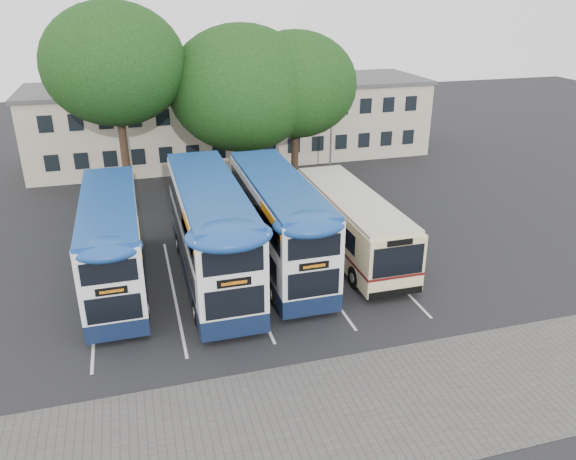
# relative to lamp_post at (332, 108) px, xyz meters

# --- Properties ---
(ground) EXTENTS (120.00, 120.00, 0.00)m
(ground) POSITION_rel_lamp_post_xyz_m (-6.00, -19.97, -5.08)
(ground) COLOR black
(ground) RESTS_ON ground
(paving_strip) EXTENTS (40.00, 6.00, 0.01)m
(paving_strip) POSITION_rel_lamp_post_xyz_m (-8.00, -24.97, -5.08)
(paving_strip) COLOR #595654
(paving_strip) RESTS_ON ground
(bay_lines) EXTENTS (14.12, 11.00, 0.01)m
(bay_lines) POSITION_rel_lamp_post_xyz_m (-9.75, -14.97, -5.08)
(bay_lines) COLOR silver
(bay_lines) RESTS_ON ground
(depot_building) EXTENTS (32.40, 8.40, 6.20)m
(depot_building) POSITION_rel_lamp_post_xyz_m (-6.00, 7.02, -1.93)
(depot_building) COLOR #ADA08B
(depot_building) RESTS_ON ground
(lamp_post) EXTENTS (0.25, 1.05, 9.06)m
(lamp_post) POSITION_rel_lamp_post_xyz_m (0.00, 0.00, 0.00)
(lamp_post) COLOR gray
(lamp_post) RESTS_ON ground
(tree_left) EXTENTS (8.51, 8.51, 12.63)m
(tree_left) POSITION_rel_lamp_post_xyz_m (-14.87, -2.81, 3.91)
(tree_left) COLOR black
(tree_left) RESTS_ON ground
(tree_mid) EXTENTS (9.48, 9.48, 11.25)m
(tree_mid) POSITION_rel_lamp_post_xyz_m (-7.16, -2.47, 2.13)
(tree_mid) COLOR black
(tree_mid) RESTS_ON ground
(tree_right) EXTENTS (8.18, 8.18, 10.78)m
(tree_right) POSITION_rel_lamp_post_xyz_m (-3.56, -2.45, 2.20)
(tree_right) COLOR black
(tree_right) RESTS_ON ground
(bus_dd_left) EXTENTS (2.55, 10.51, 4.38)m
(bus_dd_left) POSITION_rel_lamp_post_xyz_m (-15.75, -13.64, -2.67)
(bus_dd_left) COLOR #101D3B
(bus_dd_left) RESTS_ON ground
(bus_dd_mid) EXTENTS (2.84, 11.72, 4.88)m
(bus_dd_mid) POSITION_rel_lamp_post_xyz_m (-11.23, -14.20, -2.39)
(bus_dd_mid) COLOR #101D3B
(bus_dd_mid) RESTS_ON ground
(bus_dd_right) EXTENTS (2.71, 11.19, 4.66)m
(bus_dd_right) POSITION_rel_lamp_post_xyz_m (-7.79, -13.73, -2.52)
(bus_dd_right) COLOR #101D3B
(bus_dd_right) RESTS_ON ground
(bus_single) EXTENTS (2.81, 11.02, 3.29)m
(bus_single) POSITION_rel_lamp_post_xyz_m (-3.67, -13.19, -3.22)
(bus_single) COLOR beige
(bus_single) RESTS_ON ground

